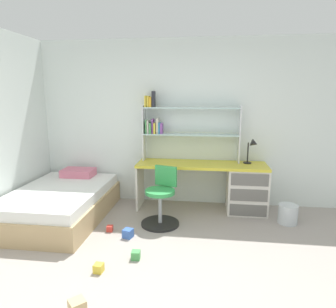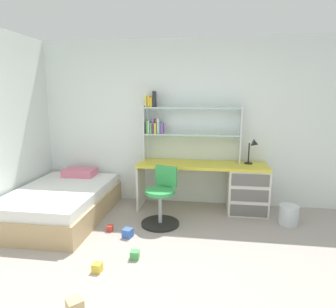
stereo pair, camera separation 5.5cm
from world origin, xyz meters
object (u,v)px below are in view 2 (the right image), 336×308
at_px(toy_block_blue_0, 128,233).
at_px(toy_block_green_3, 135,255).
at_px(waste_bin, 289,215).
at_px(toy_block_natural_4, 75,306).
at_px(desk_lamp, 254,148).
at_px(bed_platform, 61,203).
at_px(desk, 236,186).
at_px(toy_block_red_2, 110,228).
at_px(bookshelf_hutch, 179,123).
at_px(swivel_chair, 161,202).
at_px(toy_block_yellow_1, 97,267).

bearing_deg(toy_block_blue_0, toy_block_green_3, -65.67).
bearing_deg(waste_bin, toy_block_blue_0, -161.45).
distance_m(toy_block_green_3, toy_block_natural_4, 0.90).
distance_m(desk_lamp, bed_platform, 2.91).
relative_size(desk, toy_block_green_3, 21.22).
height_order(bed_platform, toy_block_red_2, bed_platform).
height_order(bookshelf_hutch, waste_bin, bookshelf_hutch).
xyz_separation_m(bookshelf_hutch, waste_bin, (1.58, -0.53, -1.18)).
distance_m(bookshelf_hutch, waste_bin, 2.04).
distance_m(waste_bin, toy_block_red_2, 2.42).
bearing_deg(bed_platform, waste_bin, 4.30).
bearing_deg(toy_block_green_3, toy_block_blue_0, 114.33).
relative_size(desk_lamp, toy_block_natural_4, 3.15).
xyz_separation_m(desk_lamp, bed_platform, (-2.73, -0.68, -0.75)).
height_order(toy_block_green_3, toy_block_natural_4, toy_block_natural_4).
height_order(swivel_chair, toy_block_natural_4, swivel_chair).
height_order(desk_lamp, bed_platform, desk_lamp).
bearing_deg(waste_bin, swivel_chair, -172.01).
bearing_deg(toy_block_red_2, bed_platform, 158.75).
distance_m(bookshelf_hutch, swivel_chair, 1.28).
height_order(bookshelf_hutch, toy_block_blue_0, bookshelf_hutch).
bearing_deg(toy_block_red_2, waste_bin, 13.40).
relative_size(bed_platform, toy_block_natural_4, 14.81).
distance_m(swivel_chair, toy_block_green_3, 0.97).
bearing_deg(bed_platform, desk_lamp, 14.00).
xyz_separation_m(waste_bin, toy_block_green_3, (-1.86, -1.17, -0.09)).
bearing_deg(toy_block_red_2, toy_block_yellow_1, -78.67).
distance_m(bookshelf_hutch, toy_block_blue_0, 1.83).
height_order(desk, bed_platform, desk).
xyz_separation_m(bookshelf_hutch, toy_block_yellow_1, (-0.60, -1.98, -1.27)).
height_order(swivel_chair, toy_block_green_3, swivel_chair).
bearing_deg(desk_lamp, toy_block_blue_0, -144.96).
distance_m(bed_platform, waste_bin, 3.19).
bearing_deg(toy_block_blue_0, toy_block_natural_4, -92.75).
relative_size(bookshelf_hutch, toy_block_green_3, 16.24).
bearing_deg(toy_block_yellow_1, waste_bin, 33.67).
distance_m(desk, toy_block_green_3, 1.96).
relative_size(bookshelf_hutch, toy_block_blue_0, 13.59).
relative_size(waste_bin, toy_block_green_3, 2.87).
distance_m(toy_block_red_2, toy_block_natural_4, 1.48).
xyz_separation_m(desk_lamp, toy_block_red_2, (-1.90, -1.00, -0.94)).
height_order(desk_lamp, toy_block_red_2, desk_lamp).
bearing_deg(swivel_chair, desk, 30.73).
relative_size(desk_lamp, toy_block_red_2, 5.07).
bearing_deg(bed_platform, toy_block_yellow_1, -50.29).
bearing_deg(toy_block_red_2, desk, 29.34).
height_order(toy_block_red_2, toy_block_natural_4, toy_block_natural_4).
bearing_deg(swivel_chair, waste_bin, 7.99).
xyz_separation_m(toy_block_yellow_1, toy_block_green_3, (0.31, 0.28, 0.00)).
bearing_deg(bookshelf_hutch, bed_platform, -154.38).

